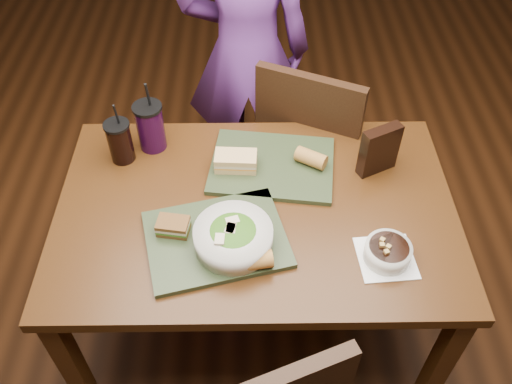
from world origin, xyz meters
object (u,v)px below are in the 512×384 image
(diner, at_px, (247,53))
(tray_far, at_px, (272,165))
(sandwich_near, at_px, (173,226))
(cup_cola, at_px, (120,141))
(chip_bag, at_px, (379,150))
(tray_near, at_px, (216,239))
(cup_berry, at_px, (150,126))
(chair_far, at_px, (302,147))
(baguette_far, at_px, (311,158))
(soup_bowl, at_px, (388,252))
(salad_bowl, at_px, (233,236))
(sandwich_far, at_px, (236,161))
(baguette_near, at_px, (254,261))
(dining_table, at_px, (256,224))

(diner, bearing_deg, tray_far, 97.41)
(tray_far, relative_size, sandwich_near, 3.99)
(cup_cola, distance_m, chip_bag, 0.88)
(tray_near, xyz_separation_m, cup_berry, (-0.24, 0.44, 0.08))
(chip_bag, bearing_deg, tray_near, -176.53)
(sandwich_near, height_order, chip_bag, chip_bag)
(chair_far, relative_size, baguette_far, 8.95)
(cup_cola, bearing_deg, chair_far, 23.64)
(soup_bowl, distance_m, cup_berry, 0.91)
(salad_bowl, bearing_deg, cup_berry, 122.51)
(sandwich_near, xyz_separation_m, sandwich_far, (0.19, 0.28, 0.01))
(tray_far, distance_m, sandwich_far, 0.13)
(tray_far, relative_size, cup_berry, 1.51)
(sandwich_near, bearing_deg, chip_bag, 22.83)
(diner, bearing_deg, cup_berry, 59.28)
(cup_cola, bearing_deg, sandwich_near, -58.84)
(baguette_near, height_order, baguette_far, same)
(tray_near, distance_m, sandwich_near, 0.14)
(tray_near, relative_size, sandwich_near, 3.99)
(diner, xyz_separation_m, baguette_near, (0.02, -1.11, 0.02))
(soup_bowl, relative_size, sandwich_near, 1.72)
(cup_cola, bearing_deg, salad_bowl, -45.52)
(dining_table, xyz_separation_m, tray_near, (-0.12, -0.14, 0.10))
(tray_far, height_order, soup_bowl, soup_bowl)
(cup_berry, bearing_deg, tray_near, -60.99)
(diner, xyz_separation_m, sandwich_far, (-0.04, -0.70, 0.02))
(dining_table, distance_m, baguette_near, 0.28)
(cup_cola, bearing_deg, baguette_near, -46.57)
(dining_table, distance_m, diner, 0.87)
(chair_far, bearing_deg, dining_table, -110.77)
(chair_far, distance_m, salad_bowl, 0.79)
(dining_table, relative_size, sandwich_near, 12.36)
(dining_table, height_order, cup_cola, cup_cola)
(sandwich_far, bearing_deg, cup_cola, 170.29)
(sandwich_near, distance_m, baguette_far, 0.53)
(chair_far, distance_m, diner, 0.47)
(chair_far, bearing_deg, soup_bowl, -75.81)
(dining_table, distance_m, tray_far, 0.22)
(cup_cola, bearing_deg, chip_bag, -4.29)
(salad_bowl, height_order, soup_bowl, salad_bowl)
(dining_table, bearing_deg, sandwich_near, -156.11)
(sandwich_near, distance_m, chip_bag, 0.73)
(tray_far, xyz_separation_m, sandwich_far, (-0.12, -0.02, 0.04))
(sandwich_far, distance_m, baguette_far, 0.26)
(chair_far, height_order, sandwich_near, chair_far)
(salad_bowl, relative_size, sandwich_near, 2.25)
(diner, bearing_deg, baguette_far, 107.91)
(sandwich_far, relative_size, baguette_far, 1.36)
(sandwich_near, relative_size, baguette_near, 0.99)
(sandwich_far, xyz_separation_m, cup_cola, (-0.40, 0.07, 0.03))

